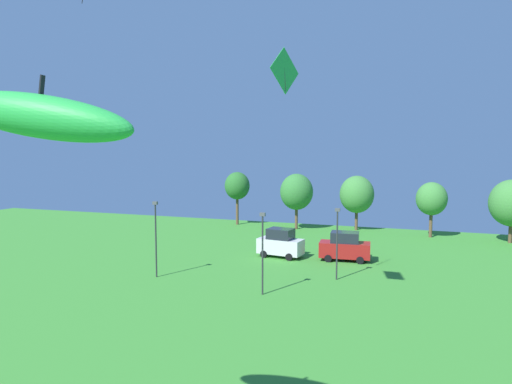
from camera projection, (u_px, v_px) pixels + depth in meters
kite_flying_0 at (285, 71)px, 28.37m from camera, size 1.09×2.73×2.91m
kite_flying_5 at (41, 116)px, 10.82m from camera, size 4.99×1.80×1.84m
parked_car_leftmost at (281, 243)px, 41.19m from camera, size 4.22×2.46×2.61m
parked_car_second_from_left at (345, 247)px, 39.84m from camera, size 4.50×2.40×2.53m
light_post_1 at (337, 239)px, 33.75m from camera, size 0.36×0.20×5.37m
light_post_2 at (263, 248)px, 30.20m from camera, size 0.36×0.20×5.53m
light_post_3 at (156, 234)px, 34.45m from camera, size 0.36×0.20×5.79m
treeline_tree_0 at (237, 186)px, 59.24m from camera, size 3.25×3.25×6.87m
treeline_tree_1 at (297, 192)px, 55.76m from camera, size 4.03×4.03×6.82m
treeline_tree_2 at (357, 194)px, 55.14m from camera, size 4.11×4.11×6.61m
treeline_tree_3 at (432, 199)px, 50.44m from camera, size 3.35×3.35×6.16m
treeline_tree_4 at (512, 203)px, 47.26m from camera, size 4.45×4.45×6.64m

